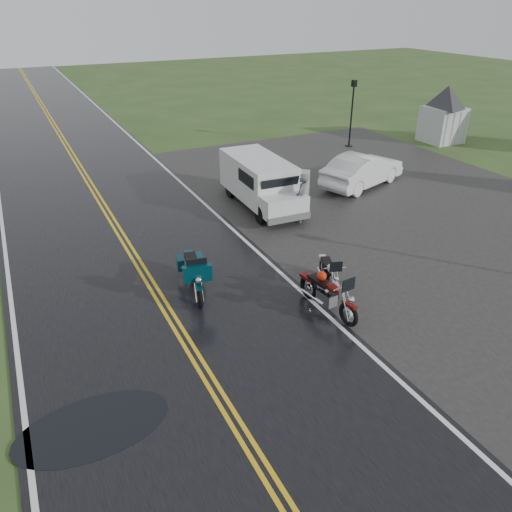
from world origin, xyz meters
The scene contains 11 objects.
ground centered at (0.00, 0.00, 0.00)m, with size 120.00×120.00×0.00m, color #2D471E.
road centered at (0.00, 10.00, 0.02)m, with size 8.00×100.00×0.04m, color black.
parking_pad centered at (11.00, 5.00, 0.01)m, with size 14.00×24.00×0.03m, color black.
visitor_center centered at (20.00, 12.00, 2.40)m, with size 16.00×10.00×4.80m, color #A8AAAD, non-canonical shape.
motorcycle_red centered at (3.99, -0.95, 0.66)m, with size 0.82×2.25×1.33m, color #560B09, non-canonical shape.
motorcycle_teal centered at (0.86, 1.58, 0.73)m, with size 0.89×2.46×1.45m, color #052D37, non-canonical shape.
motorcycle_silver centered at (4.38, 0.22, 0.58)m, with size 0.72×1.97×1.16m, color #B3B7BB, non-canonical shape.
van_white centered at (5.00, 5.99, 0.99)m, with size 1.89×5.04×1.98m, color silver, non-canonical shape.
person_at_van centered at (6.44, 5.45, 0.95)m, with size 0.69×0.45×1.89m, color #504F54.
sedan_white centered at (11.01, 7.74, 0.74)m, with size 1.56×4.47×1.47m, color silver.
lamp_post_far_right centered at (14.49, 13.47, 1.85)m, with size 0.32×0.32×3.70m, color black, non-canonical shape.
Camera 1 is at (-2.91, -9.44, 7.68)m, focal length 35.00 mm.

